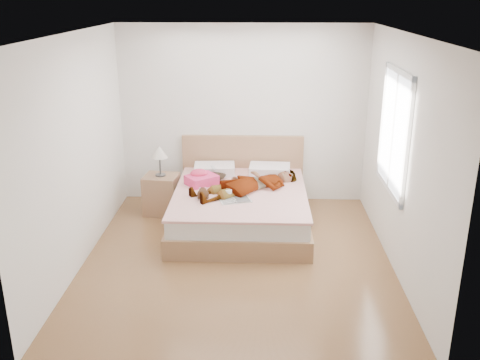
{
  "coord_description": "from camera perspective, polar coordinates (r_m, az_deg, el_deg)",
  "views": [
    {
      "loc": [
        0.24,
        -5.67,
        3.0
      ],
      "look_at": [
        0.0,
        0.85,
        0.7
      ],
      "focal_mm": 40.0,
      "sensor_mm": 36.0,
      "label": 1
    }
  ],
  "objects": [
    {
      "name": "ground",
      "position": [
        6.42,
        -0.28,
        -8.45
      ],
      "size": [
        4.0,
        4.0,
        0.0
      ],
      "primitive_type": "plane",
      "color": "#56351A",
      "rests_on": "ground"
    },
    {
      "name": "nightstand",
      "position": [
        7.66,
        -8.38,
        -1.2
      ],
      "size": [
        0.5,
        0.46,
        0.99
      ],
      "color": "brown",
      "rests_on": "ground"
    },
    {
      "name": "room_shell",
      "position": [
        6.34,
        16.11,
        4.97
      ],
      "size": [
        4.0,
        4.0,
        4.0
      ],
      "color": "white",
      "rests_on": "ground"
    },
    {
      "name": "coffee_mug",
      "position": [
        6.84,
        -1.22,
        -1.44
      ],
      "size": [
        0.14,
        0.12,
        0.1
      ],
      "color": "white",
      "rests_on": "bed"
    },
    {
      "name": "towel",
      "position": [
        7.32,
        -4.18,
        0.19
      ],
      "size": [
        0.5,
        0.49,
        0.21
      ],
      "color": "#FF456D",
      "rests_on": "bed"
    },
    {
      "name": "phone",
      "position": [
        7.5,
        -2.85,
        1.32
      ],
      "size": [
        0.08,
        0.09,
        0.05
      ],
      "primitive_type": "cube",
      "rotation": [
        0.44,
        0.0,
        0.61
      ],
      "color": "silver",
      "rests_on": "bed"
    },
    {
      "name": "woman",
      "position": [
        7.11,
        0.91,
        -0.12
      ],
      "size": [
        1.67,
        1.41,
        0.22
      ],
      "primitive_type": "imported",
      "rotation": [
        0.0,
        0.0,
        -0.97
      ],
      "color": "white",
      "rests_on": "bed"
    },
    {
      "name": "plush_toy",
      "position": [
        6.81,
        -3.97,
        -1.46
      ],
      "size": [
        0.17,
        0.24,
        0.13
      ],
      "color": "#311D0D",
      "rests_on": "bed"
    },
    {
      "name": "bed",
      "position": [
        7.24,
        0.05,
        -2.68
      ],
      "size": [
        1.8,
        2.08,
        1.0
      ],
      "color": "brown",
      "rests_on": "ground"
    },
    {
      "name": "hair",
      "position": [
        7.59,
        -3.33,
        0.6
      ],
      "size": [
        0.54,
        0.64,
        0.09
      ],
      "primitive_type": "ellipsoid",
      "rotation": [
        0.0,
        0.0,
        0.08
      ],
      "color": "black",
      "rests_on": "bed"
    },
    {
      "name": "magazine",
      "position": [
        6.76,
        -0.53,
        -2.11
      ],
      "size": [
        0.45,
        0.36,
        0.02
      ],
      "color": "silver",
      "rests_on": "bed"
    }
  ]
}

